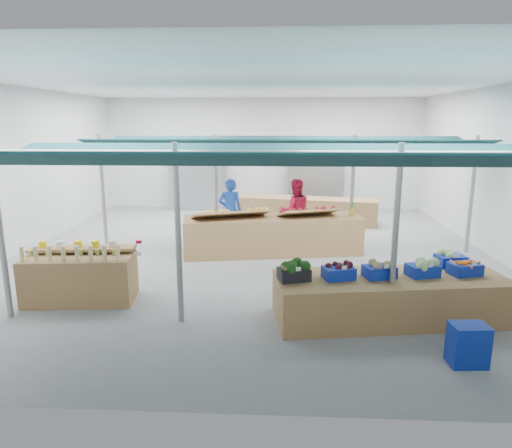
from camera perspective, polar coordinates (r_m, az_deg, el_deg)
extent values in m
plane|color=slate|center=(11.65, -0.32, -3.85)|extent=(13.00, 13.00, 0.00)
plane|color=silver|center=(11.20, -0.35, 17.22)|extent=(13.00, 13.00, 0.00)
plane|color=silver|center=(17.70, 0.89, 8.74)|extent=(12.00, 0.00, 12.00)
plane|color=silver|center=(13.04, -27.85, 5.88)|extent=(0.00, 13.00, 13.00)
plane|color=silver|center=(12.43, 28.63, 5.53)|extent=(0.00, 13.00, 13.00)
cylinder|color=gray|center=(8.72, -29.32, -0.98)|extent=(0.10, 0.10, 3.00)
cylinder|color=gray|center=(12.67, -18.60, 3.79)|extent=(0.10, 0.10, 3.00)
cylinder|color=gray|center=(7.56, -9.70, -1.39)|extent=(0.10, 0.10, 3.00)
cylinder|color=gray|center=(11.90, -5.02, 3.87)|extent=(0.10, 0.10, 3.00)
cylinder|color=gray|center=(7.60, 17.00, -1.68)|extent=(0.10, 0.10, 3.00)
cylinder|color=gray|center=(11.93, 11.91, 3.66)|extent=(0.10, 0.10, 3.00)
cylinder|color=gray|center=(12.75, 25.37, 3.28)|extent=(0.10, 0.10, 3.00)
cylinder|color=gray|center=(7.17, 3.85, 8.95)|extent=(10.00, 0.06, 0.06)
cylinder|color=gray|center=(11.66, 3.55, 10.38)|extent=(10.00, 0.06, 0.06)
cube|color=#0B2E30|center=(6.52, 3.92, 7.96)|extent=(9.50, 1.28, 0.30)
cube|color=#0B2E30|center=(7.82, 3.78, 8.74)|extent=(9.50, 1.28, 0.30)
cube|color=#0B2E30|center=(11.01, 3.57, 9.88)|extent=(9.50, 1.28, 0.30)
cube|color=#0B2E30|center=(12.31, 3.52, 10.17)|extent=(9.50, 1.28, 0.30)
cube|color=#B23F33|center=(17.59, -7.38, 5.01)|extent=(2.00, 0.50, 2.00)
cube|color=#B23F33|center=(17.36, 7.46, 4.91)|extent=(2.00, 0.50, 2.00)
cube|color=olive|center=(9.21, -21.12, -6.40)|extent=(2.05, 1.07, 0.88)
cube|color=#997247|center=(9.31, -20.86, -2.87)|extent=(2.00, 0.58, 0.06)
cube|color=olive|center=(8.20, 16.38, -8.84)|extent=(4.02, 1.84, 0.75)
cube|color=olive|center=(11.65, 2.09, -1.41)|extent=(4.59, 1.78, 0.96)
cube|color=olive|center=(15.34, 6.26, 1.72)|extent=(4.74, 1.78, 0.84)
cube|color=#0E289C|center=(7.15, 24.97, -13.54)|extent=(0.52, 0.38, 0.59)
imported|color=#1C46B7|center=(12.70, -3.23, 1.68)|extent=(0.71, 0.53, 1.79)
imported|color=#BD173A|center=(12.64, 4.91, 1.60)|extent=(0.97, 0.81, 1.79)
cube|color=black|center=(7.59, 4.75, -6.27)|extent=(0.58, 0.48, 0.20)
cube|color=white|center=(7.34, 5.31, -5.62)|extent=(0.08, 0.03, 0.06)
cube|color=#0E289C|center=(7.76, 10.27, -6.02)|extent=(0.58, 0.48, 0.20)
cube|color=white|center=(7.52, 11.00, -5.38)|extent=(0.08, 0.03, 0.06)
cube|color=#0E289C|center=(7.97, 15.15, -5.76)|extent=(0.58, 0.48, 0.20)
cube|color=white|center=(7.74, 16.00, -5.12)|extent=(0.08, 0.03, 0.06)
cube|color=#0E289C|center=(8.26, 20.08, -5.45)|extent=(0.58, 0.48, 0.20)
cube|color=white|center=(8.04, 21.03, -4.81)|extent=(0.08, 0.03, 0.06)
cube|color=#0E289C|center=(8.60, 24.64, -5.12)|extent=(0.58, 0.48, 0.20)
cube|color=white|center=(8.40, 25.66, -4.50)|extent=(0.08, 0.03, 0.06)
sphere|color=brown|center=(7.40, 3.71, -5.61)|extent=(0.09, 0.09, 0.09)
sphere|color=brown|center=(7.37, 3.32, -5.36)|extent=(0.06, 0.06, 0.06)
cylinder|color=red|center=(8.89, -14.45, -2.16)|extent=(0.12, 0.12, 0.05)
cube|color=white|center=(8.89, -14.48, -3.63)|extent=(0.10, 0.01, 0.07)
cube|color=#997247|center=(11.31, -3.16, 1.26)|extent=(2.02, 1.26, 0.26)
cube|color=#997247|center=(11.58, 6.63, 1.47)|extent=(1.64, 1.13, 0.26)
cylinder|color=#8C6019|center=(11.88, 11.90, 1.52)|extent=(0.14, 0.14, 0.22)
cone|color=#26661E|center=(11.85, 11.94, 2.42)|extent=(0.12, 0.12, 0.18)
cube|color=#0E289C|center=(9.01, 23.12, -4.22)|extent=(0.56, 0.44, 0.20)
cube|color=white|center=(8.78, 23.95, -3.62)|extent=(0.08, 0.03, 0.06)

